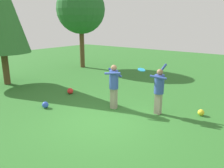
# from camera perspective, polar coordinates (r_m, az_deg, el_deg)

# --- Properties ---
(ground_plane) EXTENTS (40.00, 40.00, 0.00)m
(ground_plane) POSITION_cam_1_polar(r_m,az_deg,el_deg) (7.63, -2.22, -9.37)
(ground_plane) COLOR #2D6B28
(person_thrower) EXTENTS (0.56, 0.57, 1.80)m
(person_thrower) POSITION_cam_1_polar(r_m,az_deg,el_deg) (8.09, 11.71, -0.89)
(person_thrower) COLOR gray
(person_thrower) RESTS_ON ground_plane
(person_catcher) EXTENTS (0.66, 0.71, 1.68)m
(person_catcher) POSITION_cam_1_polar(r_m,az_deg,el_deg) (8.44, 0.46, 0.25)
(person_catcher) COLOR gray
(person_catcher) RESTS_ON ground_plane
(frisbee) EXTENTS (0.33, 0.32, 0.09)m
(frisbee) POSITION_cam_1_polar(r_m,az_deg,el_deg) (8.13, 7.40, 3.57)
(frisbee) COLOR #2393D1
(ball_red) EXTENTS (0.28, 0.28, 0.28)m
(ball_red) POSITION_cam_1_polar(r_m,az_deg,el_deg) (10.58, -10.44, -1.74)
(ball_red) COLOR red
(ball_red) RESTS_ON ground_plane
(ball_blue) EXTENTS (0.25, 0.25, 0.25)m
(ball_blue) POSITION_cam_1_polar(r_m,az_deg,el_deg) (9.09, -16.38, -5.04)
(ball_blue) COLOR blue
(ball_blue) RESTS_ON ground_plane
(ball_yellow) EXTENTS (0.23, 0.23, 0.23)m
(ball_yellow) POSITION_cam_1_polar(r_m,az_deg,el_deg) (8.62, 21.42, -6.68)
(ball_yellow) COLOR yellow
(ball_yellow) RESTS_ON ground_plane
(tree_far_right) EXTENTS (3.37, 3.37, 5.76)m
(tree_far_right) POSITION_cam_1_polar(r_m,az_deg,el_deg) (16.67, -7.84, 18.03)
(tree_far_right) COLOR brown
(tree_far_right) RESTS_ON ground_plane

